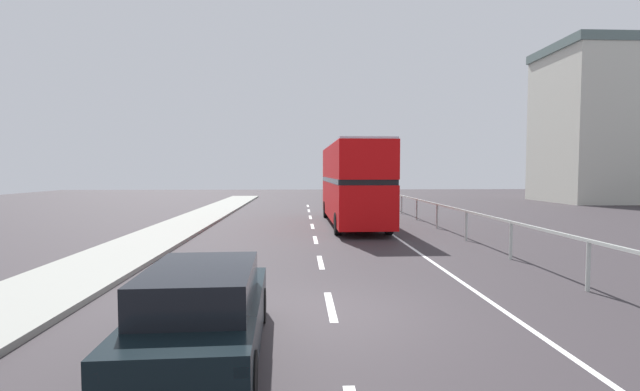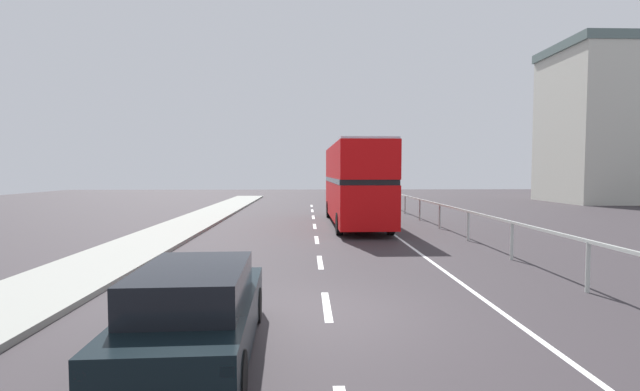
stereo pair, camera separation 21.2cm
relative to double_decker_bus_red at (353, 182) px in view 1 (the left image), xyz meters
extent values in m
cube|color=#322D30|center=(-2.14, -14.50, -2.33)|extent=(73.40, 120.00, 0.10)
cube|color=silver|center=(-2.14, -14.00, -2.27)|extent=(0.16, 2.06, 0.01)
cube|color=silver|center=(-2.14, -9.52, -2.27)|extent=(0.16, 2.06, 0.01)
cube|color=silver|center=(-2.14, -5.03, -2.27)|extent=(0.16, 2.06, 0.01)
cube|color=silver|center=(-2.14, -0.54, -2.27)|extent=(0.16, 2.06, 0.01)
cube|color=silver|center=(-2.14, 3.95, -2.27)|extent=(0.16, 2.06, 0.01)
cube|color=silver|center=(-2.14, 8.44, -2.27)|extent=(0.16, 2.06, 0.01)
cube|color=silver|center=(-2.14, 12.93, -2.27)|extent=(0.16, 2.06, 0.01)
cube|color=silver|center=(1.35, -5.50, -2.27)|extent=(0.12, 46.00, 0.01)
cube|color=#B5BBB4|center=(3.99, -5.50, -1.08)|extent=(0.08, 42.00, 0.08)
cylinder|color=#B5BBB4|center=(3.99, -13.14, -1.68)|extent=(0.10, 0.10, 1.20)
cylinder|color=#B5BBB4|center=(3.99, -9.32, -1.68)|extent=(0.10, 0.10, 1.20)
cylinder|color=#B5BBB4|center=(3.99, -5.50, -1.68)|extent=(0.10, 0.10, 1.20)
cylinder|color=#B5BBB4|center=(3.99, -1.68, -1.68)|extent=(0.10, 0.10, 1.20)
cylinder|color=#B5BBB4|center=(3.99, 2.14, -1.68)|extent=(0.10, 0.10, 1.20)
cylinder|color=#B5BBB4|center=(3.99, 5.96, -1.68)|extent=(0.10, 0.10, 1.20)
cylinder|color=#B5BBB4|center=(3.99, 9.77, -1.68)|extent=(0.10, 0.10, 1.20)
cylinder|color=#B5BBB4|center=(3.99, 13.59, -1.68)|extent=(0.10, 0.10, 1.20)
cube|color=red|center=(0.00, -0.01, -0.98)|extent=(2.60, 10.53, 1.90)
cube|color=black|center=(0.00, -0.01, 0.09)|extent=(2.62, 10.11, 0.24)
cube|color=red|center=(0.00, -0.01, 1.04)|extent=(2.60, 10.53, 1.66)
cube|color=silver|center=(0.00, -0.01, 1.92)|extent=(2.55, 10.31, 0.10)
cube|color=black|center=(-0.06, 5.22, -0.88)|extent=(2.24, 0.06, 1.33)
cube|color=yellow|center=(-0.06, 5.22, 1.46)|extent=(1.50, 0.06, 0.28)
cylinder|color=black|center=(-1.19, 3.83, -1.78)|extent=(0.29, 1.00, 1.00)
cylinder|color=black|center=(1.10, 3.85, -1.78)|extent=(0.29, 1.00, 1.00)
cylinder|color=black|center=(-1.11, -3.67, -1.78)|extent=(0.29, 1.00, 1.00)
cylinder|color=black|center=(1.19, -3.64, -1.78)|extent=(0.29, 1.00, 1.00)
cube|color=black|center=(-4.24, -16.42, -1.75)|extent=(1.88, 4.38, 0.70)
cube|color=black|center=(-4.23, -16.63, -1.12)|extent=(1.60, 2.43, 0.54)
cube|color=red|center=(-4.91, -18.57, -1.57)|extent=(0.16, 0.07, 0.12)
cube|color=red|center=(-3.40, -18.51, -1.57)|extent=(0.16, 0.07, 0.12)
cylinder|color=black|center=(-5.07, -14.99, -1.96)|extent=(0.22, 0.65, 0.64)
cylinder|color=black|center=(-3.52, -14.93, -1.96)|extent=(0.22, 0.65, 0.64)
cylinder|color=black|center=(-4.96, -17.90, -1.96)|extent=(0.22, 0.65, 0.64)
cylinder|color=black|center=(-3.40, -17.84, -1.96)|extent=(0.22, 0.65, 0.64)
camera|label=1|loc=(-2.77, -23.12, 0.55)|focal=24.86mm
camera|label=2|loc=(-2.56, -23.13, 0.55)|focal=24.86mm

